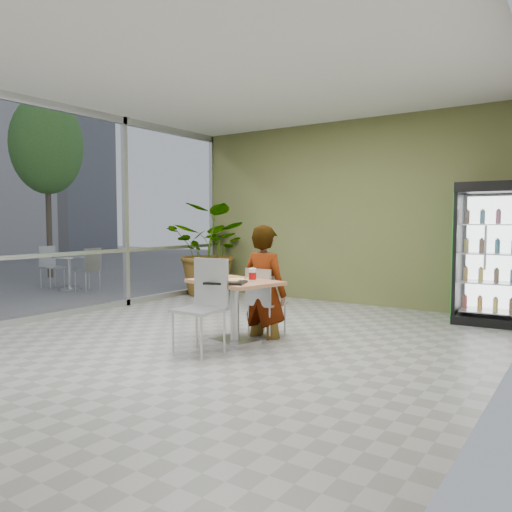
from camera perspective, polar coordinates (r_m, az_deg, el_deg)
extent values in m
plane|color=gray|center=(6.08, -3.89, -9.79)|extent=(7.00, 7.00, 0.00)
cube|color=#B3764C|center=(5.92, -2.47, -2.99)|extent=(1.18, 0.95, 0.04)
cylinder|color=#B4B7B9|center=(5.98, -2.46, -6.56)|extent=(0.10, 0.10, 0.71)
cube|color=#B4B7B9|center=(6.05, -2.45, -9.67)|extent=(0.60, 0.52, 0.04)
cube|color=#B4B7B9|center=(6.33, 1.25, -5.45)|extent=(0.41, 0.41, 0.03)
cube|color=#B4B7B9|center=(6.15, 0.24, -3.58)|extent=(0.38, 0.05, 0.46)
cylinder|color=#B4B7B9|center=(6.40, 3.32, -7.21)|extent=(0.02, 0.02, 0.41)
cylinder|color=#B4B7B9|center=(6.59, 0.95, -6.88)|extent=(0.02, 0.02, 0.41)
cylinder|color=#B4B7B9|center=(6.14, 1.57, -7.69)|extent=(0.02, 0.02, 0.41)
cylinder|color=#B4B7B9|center=(6.33, -0.85, -7.32)|extent=(0.02, 0.02, 0.41)
cube|color=#B4B7B9|center=(5.44, -6.57, -6.15)|extent=(0.47, 0.47, 0.03)
cube|color=#B4B7B9|center=(5.57, -5.16, -3.07)|extent=(0.46, 0.04, 0.55)
cylinder|color=#B4B7B9|center=(5.47, -9.49, -8.75)|extent=(0.03, 0.03, 0.49)
cylinder|color=#B4B7B9|center=(5.22, -6.25, -9.35)|extent=(0.03, 0.03, 0.49)
cylinder|color=#B4B7B9|center=(5.76, -6.82, -8.08)|extent=(0.03, 0.03, 0.49)
cylinder|color=#B4B7B9|center=(5.52, -3.64, -8.59)|extent=(0.03, 0.03, 0.49)
imported|color=black|center=(6.26, 1.00, -4.24)|extent=(0.65, 0.44, 1.70)
cylinder|color=silver|center=(5.94, -2.03, -2.70)|extent=(0.21, 0.21, 0.01)
cylinder|color=silver|center=(5.75, -0.40, -2.25)|extent=(0.08, 0.08, 0.15)
cylinder|color=#B40E0B|center=(5.75, -0.40, -2.29)|extent=(0.09, 0.09, 0.08)
cylinder|color=silver|center=(5.74, -0.40, -1.47)|extent=(0.09, 0.09, 0.01)
cube|color=silver|center=(5.88, -5.34, -2.74)|extent=(0.21, 0.21, 0.02)
cube|color=black|center=(5.62, -3.48, -3.03)|extent=(0.53, 0.46, 0.02)
cube|color=black|center=(7.74, 25.16, 0.25)|extent=(0.94, 0.75, 1.99)
cube|color=#189E22|center=(7.83, 21.89, 0.37)|extent=(0.06, 0.68, 1.95)
cube|color=silver|center=(7.41, 24.76, 0.26)|extent=(0.71, 0.06, 1.59)
imported|color=#2C5A24|center=(9.80, -5.09, 0.74)|extent=(1.79, 1.61, 1.79)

